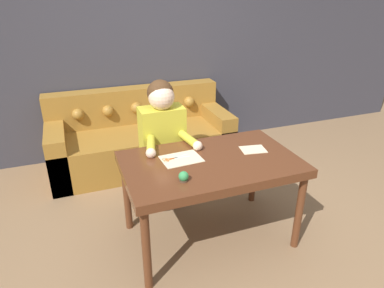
{
  "coord_description": "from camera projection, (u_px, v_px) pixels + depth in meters",
  "views": [
    {
      "loc": [
        -0.96,
        -2.1,
        1.94
      ],
      "look_at": [
        -0.11,
        0.16,
        0.83
      ],
      "focal_mm": 32.0,
      "sensor_mm": 36.0,
      "label": 1
    }
  ],
  "objects": [
    {
      "name": "ground_plane",
      "position": [
        211.0,
        238.0,
        2.9
      ],
      "size": [
        16.0,
        16.0,
        0.0
      ],
      "primitive_type": "plane",
      "color": "#846647"
    },
    {
      "name": "wall_back",
      "position": [
        147.0,
        46.0,
        4.06
      ],
      "size": [
        8.0,
        0.06,
        2.6
      ],
      "color": "#383842",
      "rests_on": "ground_plane"
    },
    {
      "name": "dining_table",
      "position": [
        211.0,
        169.0,
        2.66
      ],
      "size": [
        1.35,
        0.83,
        0.73
      ],
      "color": "#562D19",
      "rests_on": "ground_plane"
    },
    {
      "name": "couch",
      "position": [
        141.0,
        139.0,
        4.04
      ],
      "size": [
        2.05,
        0.86,
        0.86
      ],
      "color": "olive",
      "rests_on": "ground_plane"
    },
    {
      "name": "person",
      "position": [
        163.0,
        144.0,
        3.1
      ],
      "size": [
        0.47,
        0.58,
        1.23
      ],
      "color": "#33281E",
      "rests_on": "ground_plane"
    },
    {
      "name": "pattern_paper_main",
      "position": [
        181.0,
        159.0,
        2.64
      ],
      "size": [
        0.32,
        0.24,
        0.0
      ],
      "color": "beige",
      "rests_on": "dining_table"
    },
    {
      "name": "pattern_paper_offcut",
      "position": [
        253.0,
        149.0,
        2.79
      ],
      "size": [
        0.22,
        0.18,
        0.0
      ],
      "color": "beige",
      "rests_on": "dining_table"
    },
    {
      "name": "scissors",
      "position": [
        171.0,
        159.0,
        2.64
      ],
      "size": [
        0.22,
        0.08,
        0.01
      ],
      "color": "silver",
      "rests_on": "dining_table"
    },
    {
      "name": "pin_cushion",
      "position": [
        184.0,
        177.0,
        2.33
      ],
      "size": [
        0.07,
        0.07,
        0.07
      ],
      "color": "#4C3828",
      "rests_on": "dining_table"
    }
  ]
}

